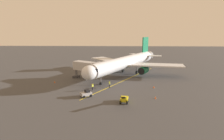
% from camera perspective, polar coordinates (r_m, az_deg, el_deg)
% --- Properties ---
extents(ground_plane, '(220.00, 220.00, 0.00)m').
position_cam_1_polar(ground_plane, '(62.33, 4.89, -1.42)').
color(ground_plane, '#424244').
extents(apron_lead_in_line, '(20.54, 34.57, 0.01)m').
position_cam_1_polar(apron_lead_in_line, '(56.42, 4.17, -2.82)').
color(apron_lead_in_line, yellow).
rests_on(apron_lead_in_line, ground).
extents(airplane, '(30.75, 36.40, 11.50)m').
position_cam_1_polar(airplane, '(61.69, 4.15, 2.24)').
color(airplane, silver).
rests_on(airplane, ground).
extents(jet_bridge, '(10.77, 7.78, 5.40)m').
position_cam_1_polar(jet_bridge, '(55.40, -6.36, 0.85)').
color(jet_bridge, '#B7B7BC').
rests_on(jet_bridge, ground).
extents(ground_crew_marshaller, '(0.47, 0.45, 1.71)m').
position_cam_1_polar(ground_crew_marshaller, '(46.50, -5.76, -4.93)').
color(ground_crew_marshaller, '#23232D').
rests_on(ground_crew_marshaller, ground).
extents(ground_crew_wing_walker, '(0.29, 0.42, 1.71)m').
position_cam_1_polar(ground_crew_wing_walker, '(48.36, -0.76, -4.21)').
color(ground_crew_wing_walker, '#23232D').
rests_on(ground_crew_wing_walker, ground).
extents(belt_loader_near_nose, '(3.33, 4.56, 2.32)m').
position_cam_1_polar(belt_loader_near_nose, '(70.33, -4.36, 0.71)').
color(belt_loader_near_nose, yellow).
rests_on(belt_loader_near_nose, ground).
extents(tug_portside, '(2.75, 2.53, 1.50)m').
position_cam_1_polar(tug_portside, '(42.39, -7.65, -6.92)').
color(tug_portside, '#9E9EA3').
rests_on(tug_portside, ground).
extents(belt_loader_starboard_side, '(1.82, 4.69, 2.32)m').
position_cam_1_polar(belt_loader_starboard_side, '(38.88, 3.60, -8.57)').
color(belt_loader_starboard_side, yellow).
rests_on(belt_loader_starboard_side, ground).
extents(belt_loader_rear_apron, '(1.86, 4.70, 2.32)m').
position_cam_1_polar(belt_loader_rear_apron, '(76.14, -1.93, 1.59)').
color(belt_loader_rear_apron, '#2D3899').
rests_on(belt_loader_rear_apron, ground).
extents(safety_cone_nose_left, '(0.32, 0.32, 0.55)m').
position_cam_1_polar(safety_cone_nose_left, '(55.03, -16.56, -3.38)').
color(safety_cone_nose_left, '#F2590F').
rests_on(safety_cone_nose_left, ground).
extents(safety_cone_nose_right, '(0.32, 0.32, 0.55)m').
position_cam_1_polar(safety_cone_nose_right, '(41.97, 12.73, -7.92)').
color(safety_cone_nose_right, '#F2590F').
rests_on(safety_cone_nose_right, ground).
extents(safety_cone_wing_port, '(0.32, 0.32, 0.55)m').
position_cam_1_polar(safety_cone_wing_port, '(49.37, 12.25, -4.89)').
color(safety_cone_wing_port, '#F2590F').
rests_on(safety_cone_wing_port, ground).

